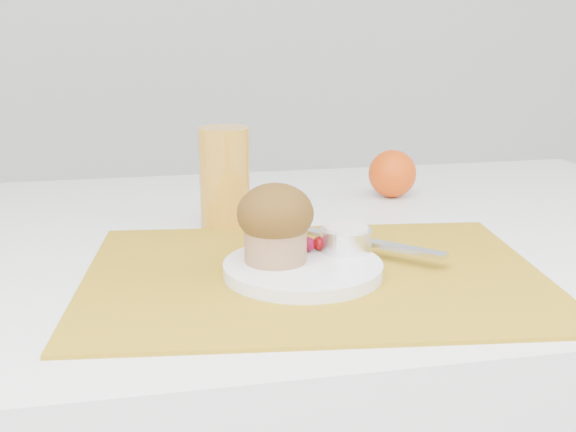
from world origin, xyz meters
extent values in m
cube|color=#AD8218|center=(-0.06, -0.12, 0.75)|extent=(0.55, 0.43, 0.00)
cylinder|color=white|center=(-0.07, -0.12, 0.76)|extent=(0.22, 0.22, 0.01)
cylinder|color=white|center=(-0.02, -0.09, 0.78)|extent=(0.07, 0.07, 0.03)
cylinder|color=silver|center=(-0.02, -0.09, 0.79)|extent=(0.06, 0.06, 0.01)
ellipsoid|color=#540216|center=(-0.06, -0.09, 0.78)|extent=(0.02, 0.02, 0.02)
ellipsoid|color=#550202|center=(-0.05, -0.09, 0.78)|extent=(0.02, 0.02, 0.02)
cube|color=silver|center=(0.01, -0.07, 0.77)|extent=(0.16, 0.16, 0.01)
sphere|color=#E24908|center=(0.15, 0.21, 0.79)|extent=(0.08, 0.08, 0.08)
cylinder|color=gold|center=(-0.13, 0.10, 0.82)|extent=(0.08, 0.08, 0.14)
cylinder|color=#B08055|center=(-0.10, -0.11, 0.79)|extent=(0.07, 0.07, 0.04)
ellipsoid|color=#38210A|center=(-0.10, -0.11, 0.82)|extent=(0.08, 0.08, 0.07)
camera|label=1|loc=(-0.24, -0.85, 1.03)|focal=45.00mm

